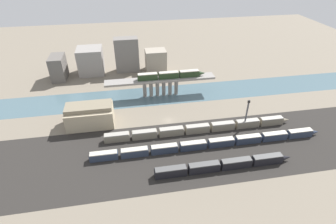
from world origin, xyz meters
TOP-DOWN VIEW (x-y plane):
  - ground_plane at (0.00, 0.00)m, footprint 400.00×400.00m
  - railbed_yard at (0.00, -24.00)m, footprint 280.00×42.00m
  - river_water at (0.00, 26.37)m, footprint 320.00×22.21m
  - bridge at (-0.00, 26.37)m, footprint 62.96×7.13m
  - train_on_bridge at (6.21, 26.37)m, footprint 39.23×3.16m
  - train_yard_near at (15.85, -36.86)m, footprint 56.81×3.02m
  - train_yard_mid at (14.69, -23.17)m, footprint 104.61×2.91m
  - train_yard_far at (13.31, -11.81)m, footprint 90.77×3.06m
  - warehouse_building at (-38.18, 3.57)m, footprint 22.28×13.19m
  - signal_tower at (35.31, -12.28)m, footprint 1.00×0.76m
  - city_block_far_left at (-61.87, 60.30)m, footprint 8.66×15.67m
  - city_block_left at (-41.67, 65.86)m, footprint 16.33×15.98m
  - city_block_center at (-17.25, 65.25)m, footprint 15.88×8.28m
  - city_block_right at (2.15, 63.18)m, footprint 14.01×11.14m

SIDE VIEW (x-z plane):
  - ground_plane at x=0.00m, z-range 0.00..0.00m
  - river_water at x=0.00m, z-range 0.00..0.01m
  - railbed_yard at x=0.00m, z-range 0.00..0.01m
  - train_yard_mid at x=14.69m, z-range -0.03..3.58m
  - train_yard_far at x=13.31m, z-range -0.03..3.80m
  - train_yard_near at x=15.85m, z-range -0.04..3.87m
  - warehouse_building at x=-38.18m, z-range -0.27..10.78m
  - city_block_right at x=2.15m, z-range 0.00..14.39m
  - city_block_far_left at x=-61.87m, z-range 0.00..15.32m
  - signal_tower at x=35.31m, z-range 0.12..15.47m
  - bridge at x=0.00m, z-range 3.09..13.94m
  - city_block_left at x=-41.67m, z-range 0.00..17.44m
  - city_block_center at x=-17.25m, z-range 0.00..23.14m
  - train_on_bridge at x=6.21m, z-range 10.81..14.52m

